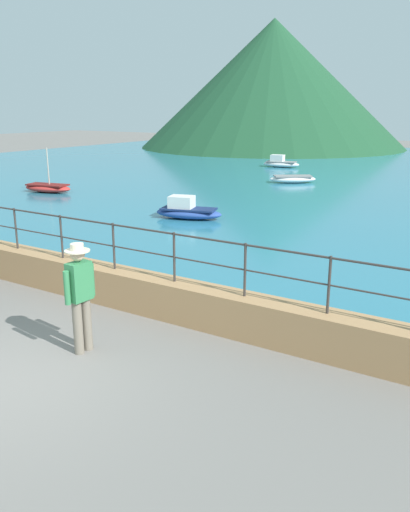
# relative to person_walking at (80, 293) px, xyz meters

# --- Properties ---
(ground_plane) EXTENTS (120.00, 120.00, 0.00)m
(ground_plane) POSITION_rel_person_walking_xyz_m (-0.29, -1.32, -0.98)
(ground_plane) COLOR slate
(promenade_wall) EXTENTS (20.00, 0.56, 0.70)m
(promenade_wall) POSITION_rel_person_walking_xyz_m (-0.29, 1.88, -0.63)
(promenade_wall) COLOR tan
(promenade_wall) RESTS_ON ground
(railing) EXTENTS (18.44, 0.04, 0.90)m
(railing) POSITION_rel_person_walking_xyz_m (-0.29, 1.88, 0.33)
(railing) COLOR #383330
(railing) RESTS_ON promenade_wall
(lake_water) EXTENTS (64.00, 44.32, 0.06)m
(lake_water) POSITION_rel_person_walking_xyz_m (-0.29, 24.52, -0.95)
(lake_water) COLOR teal
(lake_water) RESTS_ON ground
(hill_main) EXTENTS (24.54, 24.54, 11.39)m
(hill_main) POSITION_rel_person_walking_xyz_m (-16.26, 40.95, 4.72)
(hill_main) COLOR #1E4C2D
(hill_main) RESTS_ON ground
(person_walking) EXTENTS (0.38, 0.57, 1.75)m
(person_walking) POSITION_rel_person_walking_xyz_m (0.00, 0.00, 0.00)
(person_walking) COLOR slate
(person_walking) RESTS_ON ground
(boat_1) EXTENTS (2.46, 1.49, 0.76)m
(boat_1) POSITION_rel_person_walking_xyz_m (-4.21, 9.10, -0.65)
(boat_1) COLOR #2D4C9E
(boat_1) RESTS_ON lake_water
(boat_2) EXTENTS (2.41, 1.23, 0.76)m
(boat_2) POSITION_rel_person_walking_xyz_m (-8.16, 25.35, -0.65)
(boat_2) COLOR white
(boat_2) RESTS_ON lake_water
(boat_3) EXTENTS (2.43, 1.32, 1.94)m
(boat_3) POSITION_rel_person_walking_xyz_m (-12.66, 10.52, -0.72)
(boat_3) COLOR red
(boat_3) RESTS_ON lake_water
(boat_5) EXTENTS (2.40, 2.06, 0.36)m
(boat_5) POSITION_rel_person_walking_xyz_m (-4.68, 19.15, -0.72)
(boat_5) COLOR white
(boat_5) RESTS_ON lake_water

